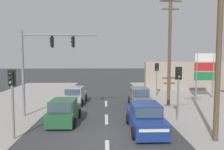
{
  "coord_description": "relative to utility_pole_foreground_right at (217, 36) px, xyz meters",
  "views": [
    {
      "loc": [
        -0.1,
        -11.48,
        4.17
      ],
      "look_at": [
        0.41,
        4.0,
        2.91
      ],
      "focal_mm": 35.0,
      "sensor_mm": 36.0,
      "label": 1
    }
  ],
  "objects": [
    {
      "name": "pedestal_signal_right_kerb",
      "position": [
        -0.59,
        3.53,
        -2.78
      ],
      "size": [
        0.44,
        0.29,
        3.56
      ],
      "color": "slate",
      "rests_on": "ground"
    },
    {
      "name": "lane_dash_mid",
      "position": [
        -5.27,
        4.08,
        -5.19
      ],
      "size": [
        0.2,
        2.4,
        0.01
      ],
      "primitive_type": "cube",
      "color": "silver",
      "rests_on": "ground"
    },
    {
      "name": "utility_pole_midground_right",
      "position": [
        0.05,
        7.81,
        -0.34
      ],
      "size": [
        1.8,
        0.26,
        9.24
      ],
      "color": "brown",
      "rests_on": "ground"
    },
    {
      "name": "shopping_plaza_sign",
      "position": [
        4.77,
        11.36,
        -2.22
      ],
      "size": [
        2.1,
        0.16,
        4.6
      ],
      "color": "slate",
      "rests_on": "ground"
    },
    {
      "name": "utility_pole_foreground_right",
      "position": [
        0.0,
        0.0,
        0.0
      ],
      "size": [
        3.78,
        0.54,
        9.67
      ],
      "color": "brown",
      "rests_on": "ground"
    },
    {
      "name": "ground_plane",
      "position": [
        -5.27,
        1.08,
        -5.2
      ],
      "size": [
        140.0,
        140.0,
        0.0
      ],
      "primitive_type": "plane",
      "color": "#3A3A3D"
    },
    {
      "name": "hatchback_oncoming_near",
      "position": [
        -2.37,
        8.13,
        -4.5
      ],
      "size": [
        1.83,
        3.67,
        1.53
      ],
      "color": "slate",
      "rests_on": "ground"
    },
    {
      "name": "pedestal_signal_left_kerb",
      "position": [
        -10.01,
        0.56,
        -2.78
      ],
      "size": [
        0.44,
        0.31,
        3.56
      ],
      "color": "slate",
      "rests_on": "ground"
    },
    {
      "name": "sedan_receding_far",
      "position": [
        -3.07,
        1.68,
        -4.5
      ],
      "size": [
        1.91,
        4.25,
        1.56
      ],
      "color": "navy",
      "rests_on": "ground"
    },
    {
      "name": "lane_dash_far",
      "position": [
        -5.27,
        9.08,
        -5.19
      ],
      "size": [
        0.2,
        2.4,
        0.01
      ],
      "primitive_type": "cube",
      "color": "silver",
      "rests_on": "ground"
    },
    {
      "name": "pedestal_signal_far_median",
      "position": [
        0.11,
        12.4,
        -2.78
      ],
      "size": [
        0.44,
        0.3,
        3.56
      ],
      "color": "slate",
      "rests_on": "ground"
    },
    {
      "name": "lane_dash_near",
      "position": [
        -5.27,
        -0.92,
        -5.19
      ],
      "size": [
        0.2,
        2.4,
        0.01
      ],
      "primitive_type": "cube",
      "color": "silver",
      "rests_on": "ground"
    },
    {
      "name": "hatchback_oncoming_mid",
      "position": [
        -8.08,
        9.21,
        -4.5
      ],
      "size": [
        1.95,
        3.72,
        1.53
      ],
      "color": "#A3A8AD",
      "rests_on": "ground"
    },
    {
      "name": "hatchback_crossing_left",
      "position": [
        -7.97,
        3.35,
        -4.5
      ],
      "size": [
        1.85,
        3.68,
        1.53
      ],
      "color": "#235633",
      "rests_on": "ground"
    },
    {
      "name": "shopfront_wall_far",
      "position": [
        5.73,
        17.08,
        -3.4
      ],
      "size": [
        12.0,
        1.0,
        3.6
      ],
      "primitive_type": "cube",
      "color": "#A39384",
      "rests_on": "ground"
    },
    {
      "name": "traffic_signal_mast",
      "position": [
        -9.81,
        5.0,
        -1.05
      ],
      "size": [
        5.29,
        0.44,
        6.0
      ],
      "color": "slate",
      "rests_on": "ground"
    }
  ]
}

